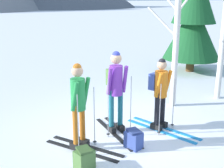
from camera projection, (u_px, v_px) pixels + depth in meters
ground_plane at (125, 135)px, 6.50m from camera, size 400.00×400.00×0.00m
skier_in_green at (79, 103)px, 5.68m from camera, size 1.21×1.54×1.71m
skier_in_purple at (116, 87)px, 6.41m from camera, size 0.61×1.74×1.80m
skier_in_orange at (160, 91)px, 6.57m from camera, size 0.96×1.77×1.62m
pine_tree_near at (194, 8)px, 11.38m from camera, size 2.22×2.22×5.36m
birch_tree_slender at (176, 32)px, 7.70m from camera, size 0.73×0.99×3.95m
backpack_on_snow_front at (84, 159)px, 5.18m from camera, size 0.38×0.33×0.38m
backpack_on_snow_beside at (134, 139)px, 5.89m from camera, size 0.34×0.38×0.38m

